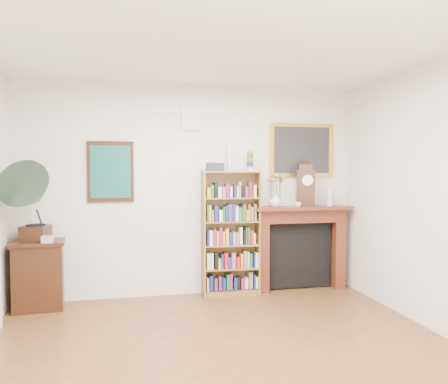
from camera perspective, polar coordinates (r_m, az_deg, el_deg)
name	(u,v)px	position (r m, az deg, el deg)	size (l,w,h in m)	color
room	(238,206)	(3.39, 1.84, -1.81)	(4.51, 5.01, 2.81)	#522F19
teal_poster	(111,172)	(5.76, -14.59, 2.57)	(0.58, 0.04, 0.78)	black
small_picture	(192,119)	(5.86, -4.22, 9.53)	(0.26, 0.04, 0.30)	white
gilt_painting	(302,150)	(6.24, 10.10, 5.40)	(0.95, 0.04, 0.75)	gold
bookshelf	(231,226)	(5.83, 0.95, -4.47)	(0.78, 0.32, 1.91)	brown
side_cabinet	(39,275)	(5.78, -23.07, -9.94)	(0.60, 0.44, 0.82)	black
fireplace	(300,240)	(6.22, 9.91, -6.24)	(1.39, 0.34, 1.17)	#492211
gramophone	(32,196)	(5.55, -23.81, -0.51)	(0.72, 0.83, 0.96)	black
cd_stack	(48,239)	(5.53, -22.06, -5.74)	(0.12, 0.12, 0.08)	silver
mantel_clock	(305,186)	(6.11, 10.60, 0.75)	(0.28, 0.22, 0.58)	black
flower_vase	(275,200)	(5.99, 6.69, -1.10)	(0.17, 0.17, 0.17)	white
teacup	(298,204)	(6.03, 9.64, -1.61)	(0.09, 0.09, 0.07)	white
bottle_left	(330,197)	(6.25, 13.62, -0.70)	(0.07, 0.07, 0.24)	silver
bottle_right	(331,199)	(6.32, 13.85, -0.84)	(0.06, 0.06, 0.20)	silver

